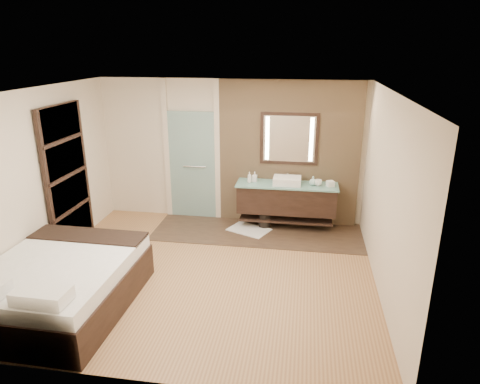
% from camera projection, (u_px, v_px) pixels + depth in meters
% --- Properties ---
extents(floor, '(5.00, 5.00, 0.00)m').
position_uv_depth(floor, '(206.00, 273.00, 6.47)').
color(floor, '#8F5F3C').
rests_on(floor, ground).
extents(tile_strip, '(3.80, 1.30, 0.01)m').
position_uv_depth(tile_strip, '(257.00, 232.00, 7.88)').
color(tile_strip, '#34221C').
rests_on(tile_strip, floor).
extents(stone_wall, '(2.60, 0.08, 2.70)m').
position_uv_depth(stone_wall, '(289.00, 154.00, 7.94)').
color(stone_wall, tan).
rests_on(stone_wall, floor).
extents(vanity, '(1.85, 0.55, 0.88)m').
position_uv_depth(vanity, '(286.00, 198.00, 7.91)').
color(vanity, black).
rests_on(vanity, stone_wall).
extents(mirror_unit, '(1.06, 0.04, 0.96)m').
position_uv_depth(mirror_unit, '(289.00, 139.00, 7.79)').
color(mirror_unit, black).
rests_on(mirror_unit, stone_wall).
extents(frosted_door, '(1.10, 0.12, 2.70)m').
position_uv_depth(frosted_door, '(192.00, 161.00, 8.27)').
color(frosted_door, '#BAECE6').
rests_on(frosted_door, floor).
extents(shoji_partition, '(0.06, 1.20, 2.40)m').
position_uv_depth(shoji_partition, '(68.00, 178.00, 6.99)').
color(shoji_partition, black).
rests_on(shoji_partition, floor).
extents(bed, '(1.74, 2.16, 0.82)m').
position_uv_depth(bed, '(60.00, 284.00, 5.52)').
color(bed, black).
rests_on(bed, floor).
extents(bath_mat, '(0.86, 0.75, 0.02)m').
position_uv_depth(bath_mat, '(249.00, 230.00, 7.94)').
color(bath_mat, silver).
rests_on(bath_mat, floor).
extents(waste_bin, '(0.26, 0.26, 0.28)m').
position_uv_depth(waste_bin, '(265.00, 220.00, 8.05)').
color(waste_bin, black).
rests_on(waste_bin, floor).
extents(tissue_box, '(0.16, 0.16, 0.10)m').
position_uv_depth(tissue_box, '(330.00, 184.00, 7.66)').
color(tissue_box, white).
rests_on(tissue_box, vanity).
extents(soap_bottle_a, '(0.09, 0.09, 0.20)m').
position_uv_depth(soap_bottle_a, '(249.00, 177.00, 7.87)').
color(soap_bottle_a, white).
rests_on(soap_bottle_a, vanity).
extents(soap_bottle_b, '(0.09, 0.09, 0.19)m').
position_uv_depth(soap_bottle_b, '(255.00, 177.00, 7.92)').
color(soap_bottle_b, '#B2B2B2').
rests_on(soap_bottle_b, vanity).
extents(soap_bottle_c, '(0.15, 0.15, 0.17)m').
position_uv_depth(soap_bottle_c, '(313.00, 181.00, 7.72)').
color(soap_bottle_c, '#A1CBC6').
rests_on(soap_bottle_c, vanity).
extents(cup, '(0.17, 0.17, 0.11)m').
position_uv_depth(cup, '(318.00, 183.00, 7.71)').
color(cup, white).
rests_on(cup, vanity).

